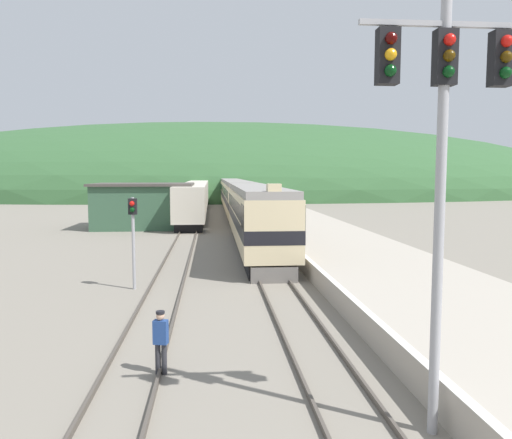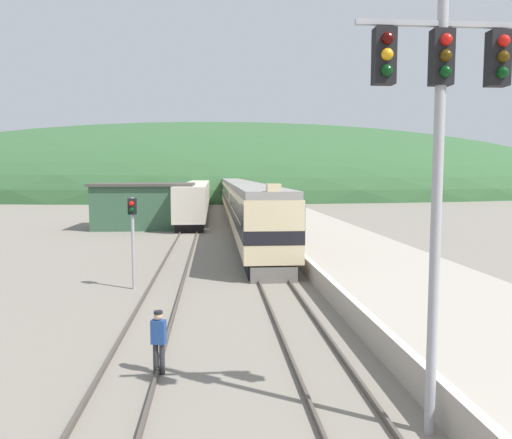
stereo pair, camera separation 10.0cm
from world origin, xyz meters
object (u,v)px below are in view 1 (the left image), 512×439
Objects in this scene: carriage_third at (230,191)px; express_train_lead_car at (255,215)px; signal_mast_main at (443,124)px; signal_post_siding at (133,224)px; carriage_second at (238,198)px; carriage_fourth at (226,187)px; track_worker at (161,339)px; siding_train at (196,198)px.

express_train_lead_car is at bearing -90.00° from carriage_third.
carriage_third is 2.49× the size of signal_mast_main.
signal_post_siding is (-6.40, -11.07, 0.58)m from express_train_lead_car.
carriage_second is 5.33× the size of signal_post_siding.
express_train_lead_car is 0.98× the size of carriage_third.
carriage_third and carriage_fourth have the same top height.
carriage_third is 22.86m from carriage_fourth.
signal_mast_main is 2.14× the size of signal_post_siding.
express_train_lead_car is at bearing 78.44° from track_worker.
track_worker is (0.75, -51.33, -1.12)m from siding_train.
carriage_fourth reaches higher than siding_train.
express_train_lead_car reaches higher than carriage_third.
track_worker is (-4.25, -43.60, -1.41)m from carriage_second.
carriage_third is at bearing 91.19° from signal_mast_main.
carriage_fourth is 79.90m from signal_post_siding.
carriage_second is 47.24m from signal_mast_main.
carriage_third is (0.00, 22.86, 0.00)m from carriage_second.
express_train_lead_car is 0.98× the size of carriage_fourth.
carriage_third is at bearing 71.73° from siding_train.
express_train_lead_car is 2.43× the size of signal_mast_main.
carriage_fourth is at bearing 85.40° from signal_post_siding.
signal_post_siding is at bearing -91.93° from siding_train.
siding_train is (-5.00, -38.00, -0.29)m from carriage_fourth.
carriage_second is at bearing -57.09° from siding_train.
signal_post_siding is (-6.40, -33.92, 0.60)m from carriage_second.
carriage_fourth is (0.00, 45.72, 0.00)m from carriage_second.
signal_post_siding is (-6.40, -56.78, 0.60)m from carriage_third.
carriage_second is 43.83m from track_worker.
siding_train is 25.77× the size of track_worker.
signal_mast_main is (1.45, -92.79, 3.75)m from carriage_fourth.
signal_post_siding is at bearing -100.69° from carriage_second.
carriage_second is at bearing -90.00° from carriage_third.
express_train_lead_car is 68.57m from carriage_fourth.
signal_post_siding reaches higher than track_worker.
signal_mast_main reaches higher than carriage_second.
carriage_second is 22.86m from carriage_third.
signal_mast_main is 15.63m from signal_post_siding.
carriage_third is 66.62m from track_worker.
track_worker is (-4.25, -89.33, -1.41)m from carriage_fourth.
carriage_second is at bearing 91.76° from signal_mast_main.
carriage_fourth is 89.44m from track_worker.
signal_post_siding is 2.48× the size of track_worker.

